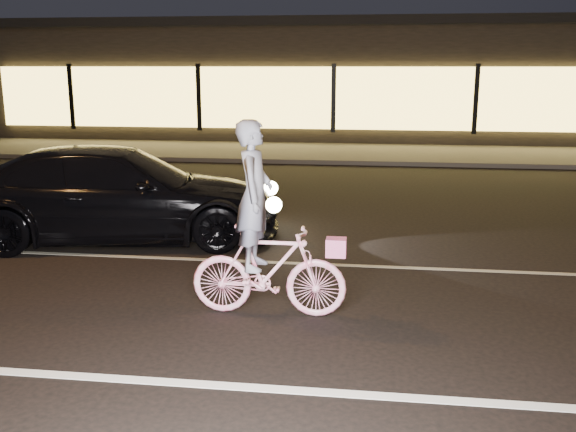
# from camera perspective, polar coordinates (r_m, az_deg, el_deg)

# --- Properties ---
(ground) EXTENTS (90.00, 90.00, 0.00)m
(ground) POSITION_cam_1_polar(r_m,az_deg,el_deg) (6.99, -3.93, -9.03)
(ground) COLOR black
(ground) RESTS_ON ground
(lane_stripe_near) EXTENTS (60.00, 0.12, 0.01)m
(lane_stripe_near) POSITION_cam_1_polar(r_m,az_deg,el_deg) (5.66, -7.04, -14.66)
(lane_stripe_near) COLOR silver
(lane_stripe_near) RESTS_ON ground
(lane_stripe_far) EXTENTS (60.00, 0.10, 0.01)m
(lane_stripe_far) POSITION_cam_1_polar(r_m,az_deg,el_deg) (8.84, -1.36, -4.14)
(lane_stripe_far) COLOR gray
(lane_stripe_far) RESTS_ON ground
(sidewalk) EXTENTS (30.00, 4.00, 0.12)m
(sidewalk) POSITION_cam_1_polar(r_m,az_deg,el_deg) (19.55, 3.66, 5.63)
(sidewalk) COLOR #383533
(sidewalk) RESTS_ON ground
(storefront) EXTENTS (25.40, 8.42, 4.20)m
(storefront) POSITION_cam_1_polar(r_m,az_deg,el_deg) (25.34, 4.69, 12.08)
(storefront) COLOR black
(storefront) RESTS_ON ground
(cyclist) EXTENTS (1.68, 0.58, 2.11)m
(cyclist) POSITION_cam_1_polar(r_m,az_deg,el_deg) (6.83, -2.08, -2.86)
(cyclist) COLOR #FF3A7A
(cyclist) RESTS_ON ground
(sedan) EXTENTS (5.24, 2.92, 1.44)m
(sedan) POSITION_cam_1_polar(r_m,az_deg,el_deg) (10.20, -14.86, 1.91)
(sedan) COLOR black
(sedan) RESTS_ON ground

